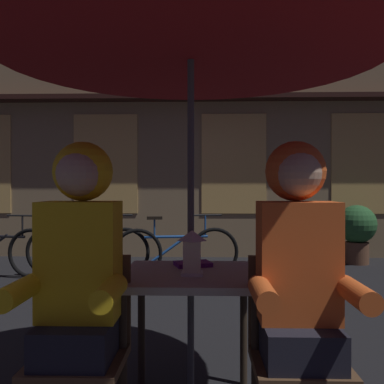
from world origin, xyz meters
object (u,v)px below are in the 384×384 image
(bicycle_second, at_px, (87,251))
(patio_umbrella, at_px, (191,24))
(person_left_hooded, at_px, (78,266))
(book, at_px, (193,264))
(potted_plant, at_px, (357,229))
(lantern, at_px, (192,251))
(chair_right, at_px, (296,345))
(person_right_hooded, at_px, (299,267))
(bicycle_third, at_px, (176,252))
(chair_left, at_px, (82,343))
(cafe_table, at_px, (191,291))

(bicycle_second, bearing_deg, patio_umbrella, -66.53)
(person_left_hooded, distance_m, book, 0.79)
(potted_plant, bearing_deg, bicycle_second, -164.66)
(lantern, distance_m, book, 0.28)
(patio_umbrella, distance_m, bicycle_second, 4.12)
(patio_umbrella, xyz_separation_m, person_left_hooded, (-0.48, -0.43, -1.21))
(chair_right, height_order, person_right_hooded, person_right_hooded)
(lantern, distance_m, person_right_hooded, 0.59)
(person_right_hooded, distance_m, bicycle_third, 3.92)
(person_right_hooded, bearing_deg, person_left_hooded, 180.00)
(chair_left, distance_m, chair_right, 0.96)
(patio_umbrella, distance_m, person_left_hooded, 1.37)
(chair_left, height_order, chair_right, same)
(lantern, bearing_deg, person_left_hooded, -143.87)
(chair_left, distance_m, person_right_hooded, 1.03)
(lantern, bearing_deg, bicycle_third, 95.08)
(patio_umbrella, distance_m, lantern, 1.20)
(chair_left, relative_size, bicycle_third, 0.52)
(chair_right, relative_size, person_left_hooded, 0.62)
(person_right_hooded, bearing_deg, chair_left, 176.61)
(cafe_table, relative_size, chair_right, 0.85)
(person_left_hooded, xyz_separation_m, bicycle_second, (-1.01, 3.86, -0.50))
(chair_right, distance_m, book, 0.77)
(chair_left, distance_m, bicycle_second, 3.94)
(cafe_table, relative_size, chair_left, 0.85)
(cafe_table, bearing_deg, potted_plant, 61.42)
(book, bearing_deg, patio_umbrella, -109.37)
(lantern, distance_m, bicycle_second, 3.85)
(cafe_table, xyz_separation_m, patio_umbrella, (0.00, 0.00, 1.42))
(bicycle_second, relative_size, book, 8.40)
(person_left_hooded, xyz_separation_m, book, (0.49, 0.61, -0.09))
(person_right_hooded, bearing_deg, bicycle_second, 117.05)
(bicycle_second, height_order, bicycle_third, same)
(person_right_hooded, relative_size, potted_plant, 1.52)
(cafe_table, bearing_deg, lantern, -82.95)
(chair_left, height_order, potted_plant, potted_plant)
(patio_umbrella, height_order, chair_right, patio_umbrella)
(chair_right, bearing_deg, cafe_table, 142.45)
(patio_umbrella, relative_size, chair_left, 2.66)
(patio_umbrella, xyz_separation_m, bicycle_third, (-0.30, 3.38, -1.71))
(lantern, bearing_deg, bicycle_second, 113.17)
(bicycle_third, bearing_deg, cafe_table, -84.96)
(chair_right, distance_m, person_left_hooded, 1.03)
(person_left_hooded, relative_size, person_right_hooded, 1.00)
(book, bearing_deg, cafe_table, -109.37)
(patio_umbrella, distance_m, person_right_hooded, 1.37)
(bicycle_second, relative_size, potted_plant, 1.83)
(person_left_hooded, bearing_deg, person_right_hooded, 0.00)
(chair_right, height_order, person_left_hooded, person_left_hooded)
(book, bearing_deg, chair_right, -66.66)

